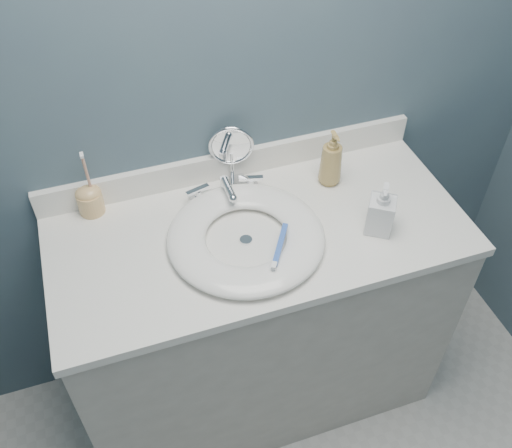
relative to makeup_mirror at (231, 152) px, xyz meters
name	(u,v)px	position (x,y,z in m)	size (l,w,h in m)	color
back_wall	(228,86)	(0.01, 0.03, 0.21)	(2.20, 0.02, 2.40)	#415462
vanity_cabinet	(259,321)	(0.01, -0.24, -0.57)	(1.20, 0.55, 0.85)	beige
countertop	(259,234)	(0.01, -0.24, -0.13)	(1.22, 0.57, 0.03)	white
backsplash	(232,164)	(0.01, 0.02, -0.07)	(1.22, 0.02, 0.09)	white
basin	(246,237)	(-0.04, -0.27, -0.09)	(0.45, 0.45, 0.04)	white
drain	(246,240)	(-0.04, -0.27, -0.11)	(0.04, 0.04, 0.01)	silver
faucet	(226,190)	(-0.04, -0.07, -0.08)	(0.25, 0.13, 0.07)	silver
makeup_mirror	(231,152)	(0.00, 0.00, 0.00)	(0.14, 0.08, 0.20)	silver
soap_bottle_amber	(331,158)	(0.29, -0.11, -0.02)	(0.07, 0.07, 0.19)	#A5884A
soap_bottle_clear	(382,208)	(0.34, -0.35, -0.03)	(0.07, 0.08, 0.17)	silver
toothbrush_holder	(90,199)	(-0.44, 0.00, -0.06)	(0.08, 0.08, 0.22)	#DFB16F
toothbrush_lying	(280,246)	(0.03, -0.36, -0.07)	(0.10, 0.16, 0.02)	#345DBB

